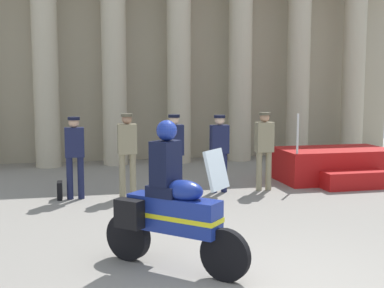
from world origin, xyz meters
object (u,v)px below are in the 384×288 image
Objects in this scene: officer_in_row_1 at (127,148)px; officer_in_row_2 at (174,148)px; officer_in_row_3 at (219,147)px; reviewing_stand at (335,166)px; officer_in_row_4 at (264,145)px; motorcycle_with_rider at (169,208)px; briefcase_on_ground at (60,190)px; officer_in_row_0 at (75,151)px.

officer_in_row_1 is 0.98m from officer_in_row_2.
officer_in_row_1 is 1.03× the size of officer_in_row_3.
officer_in_row_1 is (-5.03, -0.61, 0.65)m from reviewing_stand.
officer_in_row_2 is (-4.05, -0.63, 0.63)m from reviewing_stand.
officer_in_row_1 is at bearing -2.21° from officer_in_row_4.
reviewing_stand is 5.11m from officer_in_row_1.
officer_in_row_4 is at bearing 99.48° from motorcycle_with_rider.
officer_in_row_4 is 4.78× the size of briefcase_on_ground.
officer_in_row_3 is at bearing -3.31° from officer_in_row_4.
officer_in_row_0 is (-6.09, -0.58, 0.61)m from reviewing_stand.
officer_in_row_3 is at bearing 179.62° from officer_in_row_2.
briefcase_on_ground is at bearing -3.31° from officer_in_row_3.
officer_in_row_2 is at bearing 176.40° from officer_in_row_0.
officer_in_row_0 is at bearing 148.70° from motorcycle_with_rider.
officer_in_row_4 is at bearing -163.19° from reviewing_stand.
reviewing_stand is at bearing -173.33° from officer_in_row_2.
reviewing_stand is 1.58× the size of officer_in_row_3.
officer_in_row_0 is at bearing -174.60° from reviewing_stand.
officer_in_row_0 is 0.97× the size of officer_in_row_4.
briefcase_on_ground is (-1.37, 0.09, -0.84)m from officer_in_row_1.
officer_in_row_0 is at bearing -8.45° from briefcase_on_ground.
officer_in_row_2 is 0.89× the size of motorcycle_with_rider.
reviewing_stand is at bearing -176.74° from officer_in_row_0.
officer_in_row_1 reaches higher than briefcase_on_ground.
motorcycle_with_rider is at bearing 53.85° from officer_in_row_4.
briefcase_on_ground is (-3.35, 0.07, -0.81)m from officer_in_row_3.
officer_in_row_4 is (1.01, -0.02, 0.03)m from officer_in_row_3.
reviewing_stand is 1.58× the size of officer_in_row_0.
officer_in_row_1 is at bearing -2.93° from officer_in_row_2.
officer_in_row_3 is at bearing 109.97° from motorcycle_with_rider.
motorcycle_with_rider is at bearing 89.36° from officer_in_row_1.
officer_in_row_4 is (4.04, -0.04, 0.02)m from officer_in_row_0.
officer_in_row_4 is at bearing 178.14° from officer_in_row_2.
motorcycle_with_rider is 5.28× the size of briefcase_on_ground.
reviewing_stand is 3.17m from officer_in_row_3.
motorcycle_with_rider reaches higher than reviewing_stand.
officer_in_row_0 is at bearing -2.55° from officer_in_row_3.
officer_in_row_4 is (2.99, -0.00, -0.01)m from officer_in_row_1.
briefcase_on_ground is (-6.40, -0.53, -0.20)m from reviewing_stand.
officer_in_row_0 is 1.00× the size of officer_in_row_3.
officer_in_row_3 is (1.97, 0.02, -0.04)m from officer_in_row_1.
officer_in_row_3 is 0.88× the size of motorcycle_with_rider.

